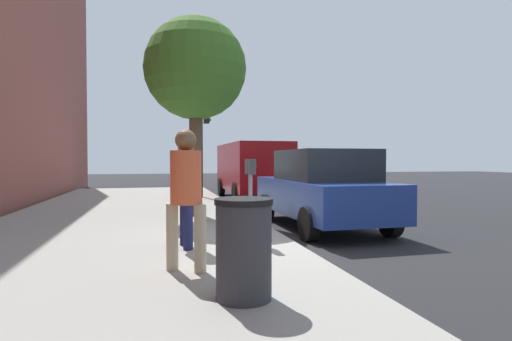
{
  "coord_description": "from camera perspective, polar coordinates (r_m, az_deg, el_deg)",
  "views": [
    {
      "loc": [
        -7.23,
        2.27,
        1.54
      ],
      "look_at": [
        -0.18,
        0.57,
        1.36
      ],
      "focal_mm": 28.69,
      "sensor_mm": 36.0,
      "label": 1
    }
  ],
  "objects": [
    {
      "name": "parked_sedan_near",
      "position": [
        9.38,
        9.2,
        -2.5
      ],
      "size": [
        4.43,
        2.03,
        1.77
      ],
      "color": "navy",
      "rests_on": "ground_plane"
    },
    {
      "name": "parking_meter",
      "position": [
        6.92,
        -0.78,
        -1.65
      ],
      "size": [
        0.36,
        0.12,
        1.41
      ],
      "color": "gray",
      "rests_on": "sidewalk_slab"
    },
    {
      "name": "pedestrian_bystander",
      "position": [
        5.16,
        -9.75,
        -2.38
      ],
      "size": [
        0.39,
        0.48,
        1.77
      ],
      "rotation": [
        0.0,
        0.0,
        -0.54
      ],
      "color": "tan",
      "rests_on": "sidewalk_slab"
    },
    {
      "name": "sidewalk_slab",
      "position": [
        7.41,
        -19.22,
        -10.03
      ],
      "size": [
        28.0,
        6.0,
        0.15
      ],
      "primitive_type": "cube",
      "color": "gray",
      "rests_on": "ground_plane"
    },
    {
      "name": "pedestrian_at_meter",
      "position": [
        6.59,
        -9.73,
        -1.96
      ],
      "size": [
        0.52,
        0.37,
        1.71
      ],
      "rotation": [
        0.0,
        0.0,
        -1.49
      ],
      "color": "#191E4C",
      "rests_on": "sidewalk_slab"
    },
    {
      "name": "ground_plane",
      "position": [
        7.74,
        3.86,
        -10.03
      ],
      "size": [
        80.0,
        80.0,
        0.0
      ],
      "primitive_type": "plane",
      "color": "#232326",
      "rests_on": "ground"
    },
    {
      "name": "trash_bin",
      "position": [
        4.16,
        -1.72,
        -10.81
      ],
      "size": [
        0.59,
        0.59,
        1.01
      ],
      "color": "#2D2D33",
      "rests_on": "sidewalk_slab"
    },
    {
      "name": "street_tree",
      "position": [
        10.59,
        -8.45,
        13.69
      ],
      "size": [
        2.54,
        2.54,
        4.95
      ],
      "color": "brown",
      "rests_on": "sidewalk_slab"
    },
    {
      "name": "parked_van_far",
      "position": [
        16.15,
        -0.6,
        0.46
      ],
      "size": [
        5.21,
        2.14,
        2.18
      ],
      "color": "maroon",
      "rests_on": "ground_plane"
    },
    {
      "name": "traffic_signal",
      "position": [
        15.55,
        -7.28,
        5.27
      ],
      "size": [
        0.24,
        0.44,
        3.6
      ],
      "color": "black",
      "rests_on": "sidewalk_slab"
    }
  ]
}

